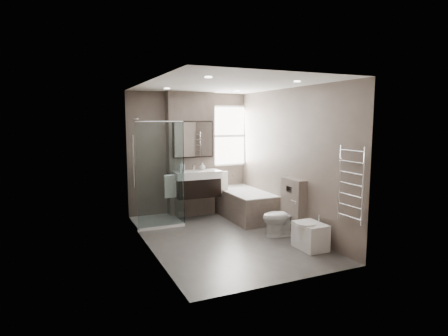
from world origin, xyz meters
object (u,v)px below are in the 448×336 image
bathtub (244,203)px  bidet (310,235)px  toilet (281,217)px  vanity (197,183)px

bathtub → bidet: bearing=-87.6°
bidet → toilet: bearing=93.3°
toilet → bidet: toilet is taller
bathtub → vanity: bearing=160.6°
vanity → bathtub: bearing=-19.4°
bidet → bathtub: bearing=92.4°
vanity → toilet: bearing=-59.8°
bathtub → bidet: size_ratio=2.97×
bathtub → toilet: toilet is taller
vanity → toilet: vanity is taller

